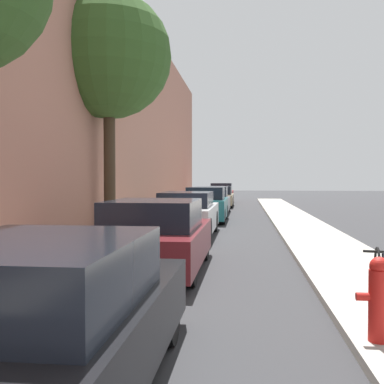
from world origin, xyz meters
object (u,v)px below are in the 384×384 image
object	(u,v)px
parked_car_red	(222,194)
parked_car_black	(42,322)
parked_car_champagne	(220,197)
fire_hydrant	(379,298)
parked_car_white	(188,215)
street_tree_far	(109,57)
bicycle	(381,272)
parked_car_teal	(206,205)
parked_car_grey	(211,201)
parked_car_maroon	(155,237)

from	to	relation	value
parked_car_red	parked_car_black	bearing A→B (deg)	-89.77
parked_car_champagne	fire_hydrant	size ratio (longest dim) A/B	4.88
parked_car_white	fire_hydrant	xyz separation A→B (m)	(3.19, -9.36, -0.12)
parked_car_black	street_tree_far	xyz separation A→B (m)	(-2.55, 10.29, 4.98)
street_tree_far	bicycle	world-z (taller)	street_tree_far
street_tree_far	bicycle	size ratio (longest dim) A/B	4.87
parked_car_white	parked_car_teal	size ratio (longest dim) A/B	1.17
parked_car_white	street_tree_far	distance (m)	5.50
parked_car_black	parked_car_white	world-z (taller)	parked_car_white
parked_car_red	bicycle	world-z (taller)	parked_car_red
parked_car_champagne	parked_car_teal	bearing A→B (deg)	-90.08
parked_car_red	bicycle	xyz separation A→B (m)	(3.78, -28.45, -0.27)
parked_car_grey	parked_car_champagne	world-z (taller)	parked_car_grey
fire_hydrant	parked_car_teal	bearing A→B (deg)	101.78
parked_car_black	fire_hydrant	size ratio (longest dim) A/B	4.68
parked_car_maroon	bicycle	world-z (taller)	parked_car_maroon
parked_car_red	street_tree_far	world-z (taller)	street_tree_far
parked_car_grey	street_tree_far	bearing A→B (deg)	-103.05
parked_car_white	bicycle	bearing A→B (deg)	-62.58
parked_car_white	fire_hydrant	bearing A→B (deg)	-71.16
parked_car_champagne	parked_car_grey	bearing A→B (deg)	-91.70
parked_car_grey	parked_car_teal	bearing A→B (deg)	-88.20
parked_car_black	parked_car_teal	size ratio (longest dim) A/B	1.04
parked_car_black	parked_car_maroon	world-z (taller)	parked_car_maroon
parked_car_maroon	fire_hydrant	xyz separation A→B (m)	(3.15, -3.92, -0.09)
parked_car_champagne	parked_car_maroon	bearing A→B (deg)	-90.38
parked_car_grey	bicycle	world-z (taller)	parked_car_grey
fire_hydrant	parked_car_white	bearing A→B (deg)	108.84
parked_car_white	bicycle	xyz separation A→B (m)	(3.80, -7.32, -0.25)
parked_car_black	parked_car_red	world-z (taller)	parked_car_red
parked_car_maroon	parked_car_grey	xyz separation A→B (m)	(-0.03, 15.43, 0.00)
fire_hydrant	bicycle	xyz separation A→B (m)	(0.60, 2.04, -0.13)
parked_car_teal	parked_car_champagne	distance (m)	10.46
parked_car_champagne	street_tree_far	size ratio (longest dim) A/B	0.58
parked_car_teal	fire_hydrant	bearing A→B (deg)	-78.22
parked_car_red	fire_hydrant	size ratio (longest dim) A/B	4.57
parked_car_teal	bicycle	xyz separation A→B (m)	(3.63, -12.49, -0.26)
parked_car_black	parked_car_teal	world-z (taller)	parked_car_teal
fire_hydrant	bicycle	bearing A→B (deg)	73.49
parked_car_white	bicycle	size ratio (longest dim) A/B	3.04
parked_car_white	parked_car_red	size ratio (longest dim) A/B	1.15
parked_car_champagne	fire_hydrant	bearing A→B (deg)	-83.12
parked_car_grey	street_tree_far	xyz separation A→B (m)	(-2.41, -10.42, 4.95)
parked_car_grey	fire_hydrant	world-z (taller)	parked_car_grey
parked_car_white	parked_car_red	distance (m)	21.13
parked_car_black	parked_car_grey	bearing A→B (deg)	90.36
parked_car_grey	parked_car_black	bearing A→B (deg)	-89.64
parked_car_grey	street_tree_far	world-z (taller)	street_tree_far
fire_hydrant	bicycle	distance (m)	2.13
parked_car_black	parked_car_champagne	distance (m)	26.35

